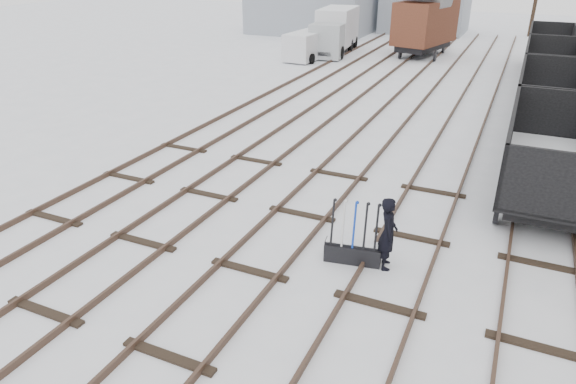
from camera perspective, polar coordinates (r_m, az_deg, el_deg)
name	(u,v)px	position (r m, az deg, el deg)	size (l,w,h in m)	color
ground	(249,271)	(11.75, -4.30, -8.77)	(120.00, 120.00, 0.00)	white
tracks	(396,112)	(23.58, 11.94, 8.68)	(13.90, 52.00, 0.16)	black
shed_left	(314,8)	(48.13, 2.91, 19.77)	(10.00, 8.00, 4.10)	#949CA7
shed_right	(426,5)	(49.46, 15.09, 19.38)	(7.00, 6.00, 4.50)	#949CA7
ground_frame	(353,250)	(12.03, 7.23, -6.45)	(1.35, 0.63, 1.49)	black
worker	(388,233)	(11.66, 11.05, -4.53)	(0.63, 0.41, 1.73)	black
freight_wagon_a	(550,169)	(16.27, 27.09, 2.28)	(2.51, 6.27, 2.56)	black
freight_wagon_b	(549,111)	(22.38, 27.02, 8.02)	(2.51, 6.27, 2.56)	black
freight_wagon_c	(549,77)	(28.62, 26.98, 11.28)	(2.51, 6.27, 2.56)	black
freight_wagon_d	(548,56)	(34.91, 26.96, 13.36)	(2.51, 6.27, 2.56)	black
box_van_wagon	(426,21)	(37.52, 15.05, 17.89)	(3.91, 5.72, 3.98)	black
lorry	(335,31)	(37.67, 5.24, 17.42)	(2.67, 6.76, 2.99)	black
panel_van	(308,45)	(35.33, 2.20, 16.00)	(2.01, 4.17, 1.79)	silver
crane	(274,2)	(48.13, -1.59, 20.39)	(2.32, 5.77, 9.68)	#29292D
tree_far_left	(421,1)	(45.82, 14.59, 19.81)	(0.30, 0.30, 5.72)	black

